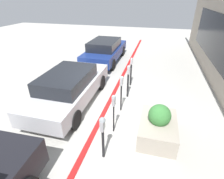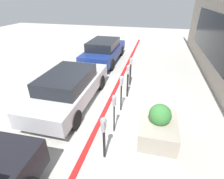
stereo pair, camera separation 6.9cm
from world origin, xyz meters
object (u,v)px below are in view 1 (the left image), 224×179
object	(u,v)px
planter_box	(158,126)
parked_car_middle	(70,87)
parking_meter_farthest	(131,69)
parking_meter_second	(114,105)
parking_meter_nearest	(103,130)
parking_meter_middle	(121,86)
parking_meter_fourth	(128,77)
parked_car_rear	(105,50)

from	to	relation	value
planter_box	parked_car_middle	world-z (taller)	parked_car_middle
parking_meter_farthest	planter_box	distance (m)	3.66
parking_meter_second	parking_meter_nearest	bearing A→B (deg)	179.06
planter_box	parked_car_middle	distance (m)	3.69
parking_meter_nearest	parking_meter_second	size ratio (longest dim) A/B	0.98
parking_meter_second	parking_meter_middle	size ratio (longest dim) A/B	0.94
parking_meter_nearest	parking_meter_second	distance (m)	1.08
parking_meter_middle	parked_car_middle	size ratio (longest dim) A/B	0.32
parking_meter_fourth	planter_box	size ratio (longest dim) A/B	0.90
parking_meter_middle	parked_car_middle	world-z (taller)	parking_meter_middle
parked_car_middle	parked_car_rear	size ratio (longest dim) A/B	0.97
parking_meter_middle	parked_car_rear	bearing A→B (deg)	22.45
parking_meter_middle	parked_car_rear	distance (m)	5.83
parking_meter_second	parked_car_middle	xyz separation A→B (m)	(1.24, 2.11, -0.27)
parking_meter_middle	parked_car_middle	bearing A→B (deg)	89.46
parking_meter_second	parking_meter_farthest	world-z (taller)	parking_meter_farthest
parking_meter_middle	planter_box	xyz separation A→B (m)	(-1.11, -1.41, -0.65)
parking_meter_nearest	planter_box	world-z (taller)	parking_meter_nearest
parking_meter_middle	parking_meter_farthest	bearing A→B (deg)	-0.20
parking_meter_second	parked_car_rear	xyz separation A→B (m)	(6.60, 2.24, -0.26)
parking_meter_middle	parked_car_rear	xyz separation A→B (m)	(5.38, 2.22, -0.30)
parking_meter_nearest	parking_meter_second	xyz separation A→B (m)	(1.08, -0.02, 0.08)
parked_car_middle	parked_car_rear	world-z (taller)	parked_car_rear
parking_meter_farthest	parked_car_middle	xyz separation A→B (m)	(-2.22, 2.10, -0.11)
parking_meter_fourth	parking_meter_farthest	bearing A→B (deg)	2.69
parking_meter_nearest	parking_meter_fourth	world-z (taller)	parking_meter_fourth
parking_meter_middle	parking_meter_farthest	xyz separation A→B (m)	(2.24, -0.01, -0.20)
parking_meter_middle	parking_meter_farthest	distance (m)	2.25
parking_meter_nearest	planter_box	distance (m)	1.92
planter_box	parked_car_middle	bearing A→B (deg)	72.07
parked_car_middle	parking_meter_farthest	bearing A→B (deg)	-43.46
parked_car_rear	planter_box	bearing A→B (deg)	-150.41
parking_meter_farthest	parked_car_rear	world-z (taller)	parked_car_rear
parking_meter_second	parking_meter_middle	world-z (taller)	parking_meter_middle
parking_meter_farthest	planter_box	bearing A→B (deg)	-157.38
parking_meter_second	parking_meter_middle	bearing A→B (deg)	0.86
parking_meter_middle	planter_box	distance (m)	1.91
parking_meter_middle	parked_car_middle	xyz separation A→B (m)	(0.02, 2.09, -0.31)
parking_meter_second	planter_box	distance (m)	1.52
planter_box	parked_car_rear	distance (m)	7.45
parking_meter_nearest	parked_car_middle	distance (m)	3.13
parked_car_middle	planter_box	bearing A→B (deg)	-107.99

